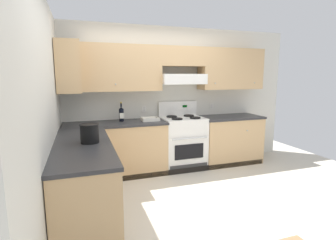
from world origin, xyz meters
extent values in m
plane|color=beige|center=(0.00, 0.00, 0.00)|extent=(7.04, 7.04, 0.00)
cube|color=silver|center=(0.46, 1.62, 1.27)|extent=(4.68, 0.12, 2.55)
cube|color=tan|center=(-0.69, 1.38, 1.80)|extent=(1.58, 0.34, 0.76)
cube|color=tan|center=(1.52, 1.38, 1.80)|extent=(1.25, 0.34, 0.76)
cube|color=tan|center=(0.50, 1.38, 2.01)|extent=(0.80, 0.34, 0.34)
cube|color=white|center=(0.50, 1.34, 1.62)|extent=(0.80, 0.46, 0.17)
cube|color=white|center=(0.50, 1.12, 1.54)|extent=(0.80, 0.03, 0.04)
sphere|color=silver|center=(-0.69, 1.20, 1.54)|extent=(0.02, 0.02, 0.02)
sphere|color=silver|center=(1.10, 1.20, 1.54)|extent=(0.02, 0.02, 0.02)
sphere|color=silver|center=(1.95, 1.20, 1.54)|extent=(0.02, 0.02, 0.02)
cube|color=silver|center=(-0.15, 1.55, 1.08)|extent=(0.08, 0.01, 0.12)
cube|color=silver|center=(-0.15, 1.54, 1.10)|extent=(0.03, 0.00, 0.03)
cube|color=silver|center=(-0.15, 1.54, 1.06)|extent=(0.03, 0.00, 0.03)
cube|color=silver|center=(1.23, 1.55, 1.08)|extent=(0.08, 0.01, 0.12)
cube|color=silver|center=(1.23, 1.54, 1.10)|extent=(0.03, 0.00, 0.03)
cube|color=silver|center=(1.23, 1.54, 1.06)|extent=(0.03, 0.00, 0.03)
cube|color=silver|center=(-1.62, 0.10, 1.27)|extent=(0.12, 4.00, 2.55)
cube|color=tan|center=(-1.38, 1.20, 1.80)|extent=(0.34, 0.64, 0.76)
cube|color=tan|center=(-0.71, 1.25, 0.44)|extent=(1.64, 0.61, 0.87)
cube|color=#2D2D30|center=(-0.71, 1.25, 0.89)|extent=(1.67, 0.63, 0.04)
cube|color=tan|center=(1.47, 1.25, 0.44)|extent=(1.17, 0.61, 0.87)
cube|color=#2D2D30|center=(1.47, 1.25, 0.89)|extent=(1.19, 0.63, 0.04)
cube|color=black|center=(0.26, 0.97, 0.04)|extent=(3.54, 0.06, 0.09)
sphere|color=silver|center=(-1.04, 0.93, 0.68)|extent=(0.03, 0.03, 0.03)
sphere|color=silver|center=(1.64, 0.93, 0.68)|extent=(0.03, 0.03, 0.03)
cube|color=tan|center=(-1.25, 0.00, 0.44)|extent=(0.61, 1.89, 0.87)
cube|color=#2D2D30|center=(-1.25, 0.00, 0.89)|extent=(0.63, 1.91, 0.04)
cube|color=black|center=(-0.97, 0.00, 0.04)|extent=(0.06, 1.85, 0.09)
cube|color=white|center=(0.50, 1.25, 0.46)|extent=(0.76, 0.58, 0.91)
cube|color=black|center=(0.50, 0.95, 0.38)|extent=(0.53, 0.01, 0.26)
cylinder|color=silver|center=(0.50, 0.93, 0.62)|extent=(0.65, 0.02, 0.02)
cube|color=#333333|center=(0.50, 0.96, 0.10)|extent=(0.70, 0.01, 0.11)
cube|color=white|center=(0.50, 1.25, 0.92)|extent=(0.76, 0.58, 0.02)
cube|color=white|center=(0.50, 1.52, 1.05)|extent=(0.76, 0.04, 0.29)
cube|color=#053F0C|center=(0.63, 1.50, 1.10)|extent=(0.09, 0.01, 0.04)
cylinder|color=black|center=(0.33, 1.11, 0.94)|extent=(0.19, 0.19, 0.02)
cylinder|color=black|center=(0.33, 1.11, 0.93)|extent=(0.07, 0.07, 0.01)
cylinder|color=black|center=(0.67, 1.11, 0.94)|extent=(0.19, 0.19, 0.02)
cylinder|color=black|center=(0.67, 1.11, 0.93)|extent=(0.07, 0.07, 0.01)
cylinder|color=black|center=(0.33, 1.39, 0.94)|extent=(0.19, 0.19, 0.02)
cylinder|color=black|center=(0.33, 1.39, 0.93)|extent=(0.07, 0.07, 0.01)
cylinder|color=black|center=(0.67, 1.39, 0.94)|extent=(0.19, 0.19, 0.02)
cylinder|color=black|center=(0.67, 1.39, 0.93)|extent=(0.07, 0.07, 0.01)
cylinder|color=white|center=(0.29, 1.50, 1.03)|extent=(0.04, 0.02, 0.04)
cylinder|color=white|center=(0.43, 1.50, 1.03)|extent=(0.04, 0.02, 0.04)
cylinder|color=white|center=(0.57, 1.50, 1.03)|extent=(0.04, 0.02, 0.04)
cylinder|color=white|center=(0.71, 1.50, 1.03)|extent=(0.04, 0.02, 0.04)
cylinder|color=black|center=(-0.59, 1.33, 1.01)|extent=(0.08, 0.08, 0.21)
cone|color=black|center=(-0.59, 1.33, 1.14)|extent=(0.08, 0.08, 0.04)
cylinder|color=black|center=(-0.59, 1.33, 1.20)|extent=(0.03, 0.03, 0.08)
cylinder|color=gold|center=(-0.59, 1.33, 1.23)|extent=(0.03, 0.03, 0.02)
cube|color=silver|center=(-0.59, 1.29, 1.01)|extent=(0.07, 0.00, 0.09)
cube|color=white|center=(-0.12, 1.25, 0.92)|extent=(0.23, 0.19, 0.02)
cube|color=white|center=(-0.12, 1.14, 0.94)|extent=(0.29, 0.01, 0.06)
cube|color=white|center=(-0.12, 1.36, 0.94)|extent=(0.29, 0.01, 0.06)
cube|color=white|center=(-0.25, 1.25, 0.94)|extent=(0.01, 0.21, 0.06)
cube|color=white|center=(0.02, 1.25, 0.94)|extent=(0.01, 0.21, 0.06)
cylinder|color=black|center=(-1.16, 0.00, 1.02)|extent=(0.21, 0.21, 0.22)
torus|color=black|center=(-1.16, 0.00, 1.12)|extent=(0.22, 0.22, 0.01)
camera|label=1|loc=(-1.25, -3.06, 1.67)|focal=27.99mm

